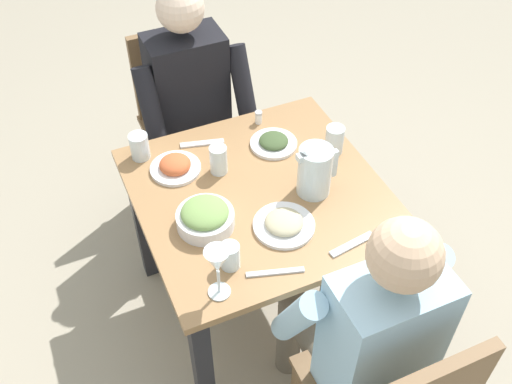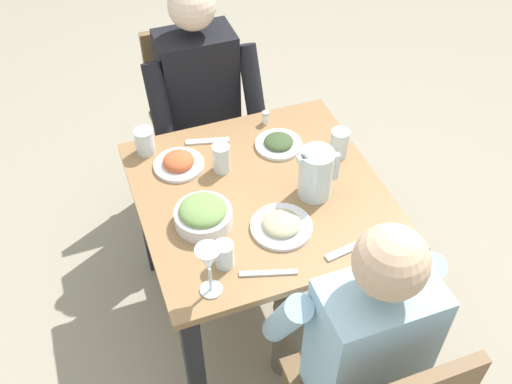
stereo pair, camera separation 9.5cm
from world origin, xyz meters
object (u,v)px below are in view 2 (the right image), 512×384
Objects in this scene: dining_table at (260,215)px; plate_rice_curry at (179,162)px; water_pitcher at (316,173)px; water_glass_far_right at (224,254)px; diner_far at (205,111)px; diner_near at (352,329)px; salt_shaker at (266,117)px; water_glass_far_left at (221,158)px; salad_bowl at (203,214)px; water_glass_near_left at (339,143)px; water_glass_by_pitcher at (145,141)px; plate_beans at (281,225)px; wine_glass at (209,261)px; plate_dolmas at (279,143)px; chair_far at (195,111)px.

plate_rice_curry is (-0.24, 0.23, 0.14)m from dining_table.
water_pitcher reaches higher than water_glass_far_right.
diner_far reaches higher than water_glass_far_right.
water_pitcher is (0.21, -0.66, 0.15)m from diner_far.
diner_near reaches higher than salt_shaker.
water_glass_far_left is (-0.09, 0.16, 0.18)m from dining_table.
water_glass_far_right reaches higher than salad_bowl.
water_glass_near_left reaches higher than dining_table.
dining_table is 0.73× the size of diner_far.
plate_rice_curry is 1.67× the size of water_glass_near_left.
water_glass_by_pitcher is (-0.10, 0.12, 0.03)m from plate_rice_curry.
water_glass_near_left is at bearing -55.22° from salt_shaker.
diner_near is at bearing -69.05° from plate_rice_curry.
water_glass_by_pitcher is 1.90× the size of salt_shaker.
water_pitcher is 0.52m from plate_rice_curry.
diner_far is at bearing 92.81° from plate_beans.
diner_far is 0.31m from salt_shaker.
water_pitcher is 1.01× the size of plate_rice_curry.
diner_near is 1.03m from water_glass_by_pitcher.
plate_dolmas is at bearing 51.60° from wine_glass.
salad_bowl is at bearing -179.80° from water_pitcher.
salt_shaker is at bearing -66.73° from chair_far.
diner_near reaches higher than dining_table.
diner_near is 11.60× the size of water_glass_by_pitcher.
water_glass_by_pitcher reaches higher than salad_bowl.
dining_table is 0.23m from plate_beans.
diner_far reaches higher than dining_table.
water_pitcher is at bearing -72.51° from diner_far.
water_pitcher is 0.22m from plate_beans.
dining_table is 0.29m from plate_dolmas.
wine_glass reaches higher than water_pitcher.
plate_rice_curry is at bearing -110.03° from chair_far.
diner_far reaches higher than salt_shaker.
plate_beans is 3.89× the size of salt_shaker.
dining_table is 7.69× the size of water_glass_near_left.
water_glass_by_pitcher is (-0.34, 0.54, 0.04)m from plate_beans.
water_pitcher is 0.97× the size of wine_glass.
salt_shaker is (0.45, 0.71, -0.11)m from wine_glass.
dining_table is at bearing -166.07° from water_glass_near_left.
water_glass_far_right is (-0.29, 0.33, 0.10)m from diner_near.
water_glass_far_right is at bearing -154.05° from water_pitcher.
plate_dolmas is 0.60m from water_glass_far_right.
water_glass_near_left is (0.38, -0.71, 0.26)m from chair_far.
diner_near is (0.08, -0.59, 0.07)m from dining_table.
water_glass_by_pitcher is 0.73m from water_glass_near_left.
water_glass_far_right is (0.01, -0.19, 0.00)m from salad_bowl.
water_glass_near_left reaches higher than plate_dolmas.
plate_beans is 1.87× the size of water_glass_far_left.
plate_beans is at bearing -141.34° from water_glass_near_left.
plate_rice_curry is at bearing 136.20° from dining_table.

